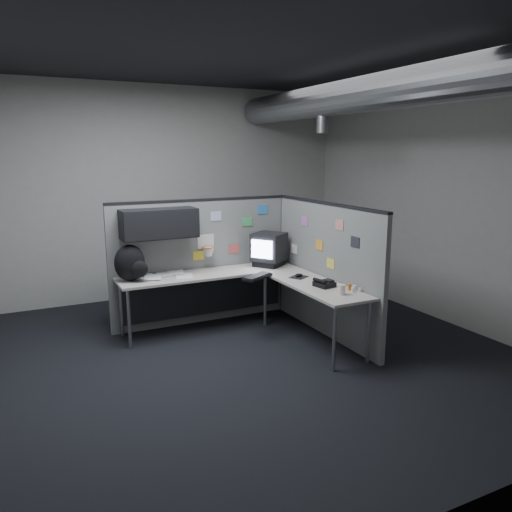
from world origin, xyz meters
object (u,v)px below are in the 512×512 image
monitor (269,249)px  backpack (131,263)px  phone (324,284)px  keyboard (257,277)px  desk (237,285)px

monitor → backpack: 1.83m
monitor → phone: monitor is taller
monitor → backpack: bearing=-169.4°
phone → backpack: 2.25m
phone → backpack: bearing=147.2°
keyboard → phone: 0.84m
desk → keyboard: bearing=-55.7°
desk → phone: bearing=-53.8°
phone → desk: bearing=125.8°
monitor → keyboard: (-0.44, -0.55, -0.21)m
desk → monitor: size_ratio=4.34×
desk → keyboard: keyboard is taller
keyboard → backpack: 1.50m
phone → backpack: size_ratio=0.53×
monitor → backpack: monitor is taller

